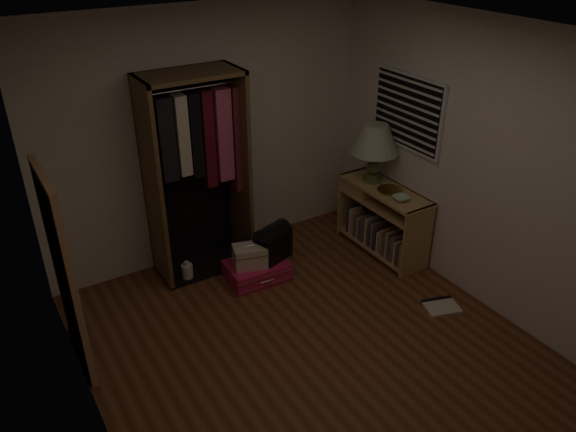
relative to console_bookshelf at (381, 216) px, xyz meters
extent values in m
plane|color=#5B2F1A|center=(-1.54, -1.04, -0.40)|extent=(4.00, 4.00, 0.00)
cube|color=beige|center=(-1.54, 0.96, 0.90)|extent=(3.50, 0.02, 2.60)
cube|color=beige|center=(-1.54, -3.04, 0.90)|extent=(3.50, 0.02, 2.60)
cube|color=beige|center=(0.21, -1.04, 0.90)|extent=(0.02, 4.00, 2.60)
cube|color=beige|center=(-3.29, -1.04, 0.90)|extent=(0.02, 4.00, 2.60)
cube|color=silver|center=(-1.54, -1.04, 2.20)|extent=(3.50, 4.00, 0.01)
cube|color=silver|center=(0.19, -0.04, 1.15)|extent=(0.03, 0.96, 0.76)
cube|color=black|center=(0.19, -0.04, 1.15)|extent=(0.03, 0.90, 0.70)
cube|color=silver|center=(0.18, -0.04, 0.84)|extent=(0.01, 0.88, 0.02)
cube|color=silver|center=(0.18, -0.04, 0.92)|extent=(0.01, 0.88, 0.02)
cube|color=silver|center=(0.18, -0.04, 1.00)|extent=(0.01, 0.88, 0.02)
cube|color=silver|center=(0.18, -0.04, 1.08)|extent=(0.01, 0.88, 0.02)
cube|color=silver|center=(0.18, -0.04, 1.15)|extent=(0.01, 0.88, 0.02)
cube|color=silver|center=(0.18, -0.04, 1.23)|extent=(0.01, 0.88, 0.02)
cube|color=silver|center=(0.18, -0.04, 1.31)|extent=(0.01, 0.88, 0.02)
cube|color=silver|center=(0.18, -0.04, 1.39)|extent=(0.01, 0.88, 0.02)
cube|color=silver|center=(0.18, -0.04, 1.46)|extent=(0.01, 0.88, 0.02)
cube|color=tan|center=(0.00, -0.57, -0.02)|extent=(0.40, 0.03, 0.75)
cube|color=tan|center=(0.00, 0.50, -0.02)|extent=(0.40, 0.03, 0.75)
cube|color=tan|center=(0.00, -0.04, -0.34)|extent=(0.40, 1.04, 0.03)
cube|color=tan|center=(0.00, -0.04, 0.17)|extent=(0.40, 1.04, 0.03)
cube|color=tan|center=(0.00, -0.04, 0.34)|extent=(0.42, 1.12, 0.03)
cube|color=brown|center=(0.19, -0.04, -0.02)|extent=(0.02, 1.10, 0.75)
cube|color=tan|center=(-0.01, 0.29, 0.25)|extent=(0.36, 0.38, 0.13)
cube|color=gray|center=(-0.09, -0.52, -0.19)|extent=(0.15, 0.03, 0.27)
cube|color=#4C3833|center=(-0.09, -0.47, -0.21)|extent=(0.15, 0.04, 0.22)
cube|color=#B7AD99|center=(-0.06, -0.43, -0.19)|extent=(0.22, 0.03, 0.25)
cube|color=brown|center=(-0.06, -0.39, -0.17)|extent=(0.20, 0.04, 0.29)
cube|color=#3F4C59|center=(-0.08, -0.34, -0.21)|extent=(0.16, 0.03, 0.22)
cube|color=gray|center=(-0.08, -0.30, -0.17)|extent=(0.18, 0.04, 0.30)
cube|color=#59594C|center=(-0.07, -0.25, -0.21)|extent=(0.19, 0.03, 0.23)
cube|color=#B2724C|center=(-0.07, -0.21, -0.18)|extent=(0.19, 0.04, 0.29)
cube|color=beige|center=(-0.08, -0.16, -0.20)|extent=(0.18, 0.03, 0.24)
cube|color=#332D38|center=(-0.09, -0.10, -0.20)|extent=(0.15, 0.05, 0.25)
cube|color=gray|center=(-0.07, -0.06, -0.17)|extent=(0.20, 0.03, 0.30)
cube|color=#4C3833|center=(-0.09, -0.01, -0.19)|extent=(0.15, 0.04, 0.27)
cube|color=#B7AD99|center=(-0.07, 0.04, -0.17)|extent=(0.19, 0.04, 0.31)
cube|color=brown|center=(-0.08, 0.09, -0.17)|extent=(0.17, 0.03, 0.30)
cube|color=#3F4C59|center=(-0.07, 0.13, -0.19)|extent=(0.19, 0.04, 0.26)
cube|color=gray|center=(-0.08, 0.18, -0.19)|extent=(0.18, 0.04, 0.26)
cube|color=#59594C|center=(-0.06, 0.23, -0.20)|extent=(0.20, 0.03, 0.24)
cube|color=#B2724C|center=(-0.08, 0.28, -0.19)|extent=(0.17, 0.04, 0.26)
cube|color=beige|center=(-0.09, 0.32, -0.17)|extent=(0.16, 0.03, 0.31)
cube|color=#332D38|center=(-0.08, 0.36, -0.16)|extent=(0.18, 0.04, 0.32)
cube|color=brown|center=(-2.24, 0.70, 0.63)|extent=(0.04, 0.50, 2.05)
cube|color=brown|center=(-1.33, 0.70, 0.63)|extent=(0.04, 0.50, 2.05)
cube|color=brown|center=(-1.79, 0.70, 1.63)|extent=(0.95, 0.50, 0.04)
cube|color=black|center=(-1.79, 0.94, 0.63)|extent=(0.95, 0.02, 2.05)
cube|color=black|center=(-1.79, 0.70, -0.39)|extent=(0.95, 0.50, 0.02)
cylinder|color=silver|center=(-1.79, 0.70, 1.50)|extent=(0.87, 0.02, 0.02)
cube|color=black|center=(-2.07, 0.68, 1.07)|extent=(0.15, 0.11, 0.80)
cube|color=beige|center=(-1.92, 0.68, 1.09)|extent=(0.11, 0.15, 0.77)
cube|color=black|center=(-1.78, 0.68, 1.06)|extent=(0.11, 0.11, 0.82)
cube|color=#590F19|center=(-1.65, 0.68, 0.99)|extent=(0.11, 0.10, 0.96)
cube|color=#BF4C72|center=(-1.50, 0.68, 1.02)|extent=(0.15, 0.15, 0.92)
cube|color=maroon|center=(-1.33, 0.68, 0.94)|extent=(0.15, 0.15, 1.06)
cube|color=tan|center=(-3.24, -0.04, 0.45)|extent=(0.05, 0.80, 1.70)
cube|color=silver|center=(-3.21, -0.04, 0.45)|extent=(0.01, 0.68, 1.58)
cube|color=#CA184A|center=(-1.43, 0.19, -0.30)|extent=(0.62, 0.46, 0.19)
cube|color=silver|center=(-1.43, 0.19, -0.35)|extent=(0.64, 0.48, 0.01)
cube|color=silver|center=(-1.43, 0.19, -0.25)|extent=(0.64, 0.48, 0.01)
cylinder|color=silver|center=(-1.44, -0.03, -0.30)|extent=(0.14, 0.03, 0.02)
cube|color=#C4B196|center=(-1.51, 0.18, -0.10)|extent=(0.37, 0.30, 0.22)
cube|color=brown|center=(-1.51, 0.18, -0.05)|extent=(0.38, 0.31, 0.01)
cylinder|color=silver|center=(-1.51, 0.18, 0.02)|extent=(0.09, 0.04, 0.01)
cube|color=black|center=(-1.24, 0.19, -0.07)|extent=(0.40, 0.32, 0.27)
cylinder|color=black|center=(-1.24, 0.19, 0.06)|extent=(0.40, 0.32, 0.23)
cylinder|color=#51572A|center=(0.00, 0.19, 0.37)|extent=(0.28, 0.28, 0.04)
cylinder|color=#51572A|center=(0.00, 0.19, 0.41)|extent=(0.16, 0.16, 0.05)
sphere|color=#51572A|center=(0.00, 0.19, 0.51)|extent=(0.20, 0.20, 0.15)
cylinder|color=#51572A|center=(0.00, 0.19, 0.63)|extent=(0.07, 0.07, 0.09)
cone|color=beige|center=(0.00, 0.19, 0.83)|extent=(0.64, 0.64, 0.31)
cone|color=silver|center=(0.00, 0.19, 0.83)|extent=(0.57, 0.57, 0.29)
cylinder|color=#A68840|center=(0.00, -0.11, 0.36)|extent=(0.33, 0.33, 0.02)
imported|color=#ADCFB3|center=(-0.05, -0.33, 0.37)|extent=(0.18, 0.18, 0.04)
cylinder|color=silver|center=(-2.04, 0.56, -0.31)|extent=(0.12, 0.12, 0.16)
cylinder|color=silver|center=(-2.04, 0.56, -0.21)|extent=(0.05, 0.05, 0.04)
cube|color=beige|center=(-0.19, -1.15, -0.38)|extent=(0.38, 0.34, 0.03)
cube|color=black|center=(-0.15, -1.05, -0.38)|extent=(0.31, 0.14, 0.03)
camera|label=1|loc=(-3.66, -4.00, 2.92)|focal=35.00mm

